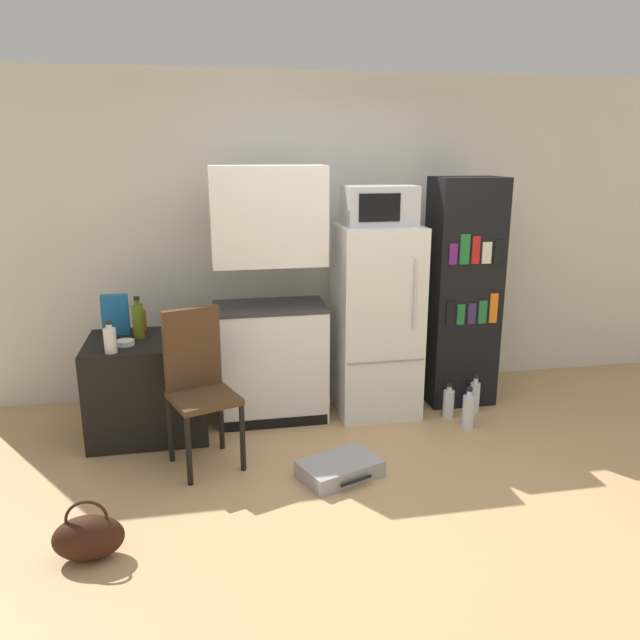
{
  "coord_description": "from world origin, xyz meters",
  "views": [
    {
      "loc": [
        -1.08,
        -3.21,
        2.04
      ],
      "look_at": [
        -0.3,
        0.85,
        0.91
      ],
      "focal_mm": 35.0,
      "sensor_mm": 36.0,
      "label": 1
    }
  ],
  "objects_px": {
    "kitchen_hutch": "(270,305)",
    "water_bottle_middle": "(468,411)",
    "bottle_amber_beer": "(141,319)",
    "suitcase_large_flat": "(340,469)",
    "water_bottle_front": "(475,396)",
    "bottle_milk_white": "(110,340)",
    "microwave": "(379,206)",
    "cereal_box": "(115,315)",
    "bottle_olive_oil": "(138,321)",
    "refrigerator": "(376,321)",
    "bookshelf": "(462,293)",
    "handbag": "(88,537)",
    "side_table": "(148,386)",
    "water_bottle_back": "(449,403)",
    "bowl": "(125,343)",
    "chair": "(198,375)"
  },
  "relations": [
    {
      "from": "side_table",
      "to": "bottle_amber_beer",
      "type": "xyz_separation_m",
      "value": [
        -0.04,
        0.25,
        0.45
      ]
    },
    {
      "from": "microwave",
      "to": "chair",
      "type": "xyz_separation_m",
      "value": [
        -1.38,
        -0.59,
        -1.03
      ]
    },
    {
      "from": "kitchen_hutch",
      "to": "bottle_olive_oil",
      "type": "bearing_deg",
      "value": -177.03
    },
    {
      "from": "side_table",
      "to": "bottle_milk_white",
      "type": "height_order",
      "value": "bottle_milk_white"
    },
    {
      "from": "kitchen_hutch",
      "to": "bottle_milk_white",
      "type": "relative_size",
      "value": 8.87
    },
    {
      "from": "bowl",
      "to": "bottle_amber_beer",
      "type": "bearing_deg",
      "value": 77.39
    },
    {
      "from": "microwave",
      "to": "side_table",
      "type": "bearing_deg",
      "value": -177.7
    },
    {
      "from": "kitchen_hutch",
      "to": "water_bottle_middle",
      "type": "xyz_separation_m",
      "value": [
        1.44,
        -0.5,
        -0.77
      ]
    },
    {
      "from": "bottle_amber_beer",
      "to": "suitcase_large_flat",
      "type": "relative_size",
      "value": 0.35
    },
    {
      "from": "bottle_amber_beer",
      "to": "chair",
      "type": "height_order",
      "value": "chair"
    },
    {
      "from": "handbag",
      "to": "water_bottle_back",
      "type": "bearing_deg",
      "value": 27.98
    },
    {
      "from": "bottle_amber_beer",
      "to": "bottle_milk_white",
      "type": "relative_size",
      "value": 0.95
    },
    {
      "from": "side_table",
      "to": "bottle_milk_white",
      "type": "xyz_separation_m",
      "value": [
        -0.2,
        -0.26,
        0.45
      ]
    },
    {
      "from": "kitchen_hutch",
      "to": "cereal_box",
      "type": "relative_size",
      "value": 6.45
    },
    {
      "from": "microwave",
      "to": "water_bottle_middle",
      "type": "xyz_separation_m",
      "value": [
        0.61,
        -0.45,
        -1.5
      ]
    },
    {
      "from": "handbag",
      "to": "bottle_amber_beer",
      "type": "bearing_deg",
      "value": 84.6
    },
    {
      "from": "refrigerator",
      "to": "bottle_amber_beer",
      "type": "xyz_separation_m",
      "value": [
        -1.8,
        0.18,
        0.06
      ]
    },
    {
      "from": "bottle_amber_beer",
      "to": "bottle_olive_oil",
      "type": "bearing_deg",
      "value": -89.43
    },
    {
      "from": "bottle_olive_oil",
      "to": "water_bottle_back",
      "type": "relative_size",
      "value": 1.1
    },
    {
      "from": "microwave",
      "to": "cereal_box",
      "type": "relative_size",
      "value": 1.76
    },
    {
      "from": "cereal_box",
      "to": "suitcase_large_flat",
      "type": "relative_size",
      "value": 0.51
    },
    {
      "from": "bowl",
      "to": "chair",
      "type": "relative_size",
      "value": 0.12
    },
    {
      "from": "cereal_box",
      "to": "kitchen_hutch",
      "type": "bearing_deg",
      "value": -3.83
    },
    {
      "from": "bottle_amber_beer",
      "to": "refrigerator",
      "type": "bearing_deg",
      "value": -5.82
    },
    {
      "from": "kitchen_hutch",
      "to": "bottle_amber_beer",
      "type": "height_order",
      "value": "kitchen_hutch"
    },
    {
      "from": "cereal_box",
      "to": "refrigerator",
      "type": "bearing_deg",
      "value": -3.38
    },
    {
      "from": "suitcase_large_flat",
      "to": "water_bottle_back",
      "type": "bearing_deg",
      "value": 14.31
    },
    {
      "from": "refrigerator",
      "to": "cereal_box",
      "type": "xyz_separation_m",
      "value": [
        -1.97,
        0.12,
        0.12
      ]
    },
    {
      "from": "bottle_amber_beer",
      "to": "suitcase_large_flat",
      "type": "height_order",
      "value": "bottle_amber_beer"
    },
    {
      "from": "kitchen_hutch",
      "to": "refrigerator",
      "type": "relative_size",
      "value": 1.3
    },
    {
      "from": "refrigerator",
      "to": "bookshelf",
      "type": "distance_m",
      "value": 0.76
    },
    {
      "from": "water_bottle_middle",
      "to": "suitcase_large_flat",
      "type": "bearing_deg",
      "value": -154.1
    },
    {
      "from": "handbag",
      "to": "water_bottle_front",
      "type": "relative_size",
      "value": 1.15
    },
    {
      "from": "kitchen_hutch",
      "to": "water_bottle_front",
      "type": "xyz_separation_m",
      "value": [
        1.61,
        -0.23,
        -0.77
      ]
    },
    {
      "from": "water_bottle_front",
      "to": "water_bottle_middle",
      "type": "height_order",
      "value": "water_bottle_middle"
    },
    {
      "from": "bottle_milk_white",
      "to": "water_bottle_back",
      "type": "bearing_deg",
      "value": 1.96
    },
    {
      "from": "chair",
      "to": "water_bottle_middle",
      "type": "distance_m",
      "value": 2.05
    },
    {
      "from": "chair",
      "to": "suitcase_large_flat",
      "type": "xyz_separation_m",
      "value": [
        0.87,
        -0.4,
        -0.55
      ]
    },
    {
      "from": "refrigerator",
      "to": "cereal_box",
      "type": "relative_size",
      "value": 4.98
    },
    {
      "from": "water_bottle_back",
      "to": "handbag",
      "type": "bearing_deg",
      "value": -152.02
    },
    {
      "from": "cereal_box",
      "to": "bottle_amber_beer",
      "type": "bearing_deg",
      "value": 21.48
    },
    {
      "from": "side_table",
      "to": "water_bottle_front",
      "type": "height_order",
      "value": "side_table"
    },
    {
      "from": "refrigerator",
      "to": "water_bottle_front",
      "type": "relative_size",
      "value": 4.76
    },
    {
      "from": "chair",
      "to": "water_bottle_front",
      "type": "distance_m",
      "value": 2.25
    },
    {
      "from": "handbag",
      "to": "water_bottle_middle",
      "type": "relative_size",
      "value": 1.12
    },
    {
      "from": "bottle_olive_oil",
      "to": "water_bottle_middle",
      "type": "distance_m",
      "value": 2.54
    },
    {
      "from": "refrigerator",
      "to": "bowl",
      "type": "bearing_deg",
      "value": -174.71
    },
    {
      "from": "bottle_olive_oil",
      "to": "handbag",
      "type": "distance_m",
      "value": 1.73
    },
    {
      "from": "refrigerator",
      "to": "water_bottle_middle",
      "type": "relative_size",
      "value": 4.64
    },
    {
      "from": "bottle_milk_white",
      "to": "bowl",
      "type": "bearing_deg",
      "value": 64.26
    }
  ]
}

